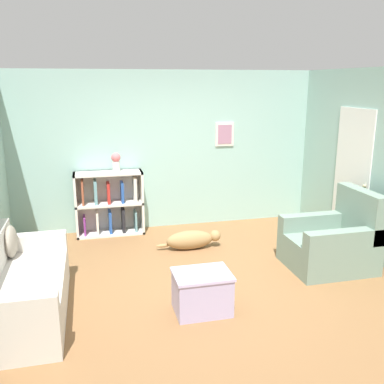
{
  "coord_description": "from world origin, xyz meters",
  "views": [
    {
      "loc": [
        -1.24,
        -4.71,
        2.41
      ],
      "look_at": [
        0.0,
        0.4,
        1.05
      ],
      "focal_mm": 40.0,
      "sensor_mm": 36.0,
      "label": 1
    }
  ],
  "objects_px": {
    "couch": "(20,289)",
    "dog": "(192,240)",
    "coffee_table": "(202,291)",
    "bookshelf": "(110,204)",
    "vase": "(116,161)",
    "recliner_chair": "(333,242)"
  },
  "relations": [
    {
      "from": "couch",
      "to": "dog",
      "type": "relative_size",
      "value": 1.82
    },
    {
      "from": "coffee_table",
      "to": "bookshelf",
      "type": "bearing_deg",
      "value": 106.65
    },
    {
      "from": "couch",
      "to": "vase",
      "type": "bearing_deg",
      "value": 63.25
    },
    {
      "from": "couch",
      "to": "vase",
      "type": "distance_m",
      "value": 2.78
    },
    {
      "from": "bookshelf",
      "to": "recliner_chair",
      "type": "height_order",
      "value": "recliner_chair"
    },
    {
      "from": "bookshelf",
      "to": "recliner_chair",
      "type": "relative_size",
      "value": 1.02
    },
    {
      "from": "couch",
      "to": "dog",
      "type": "xyz_separation_m",
      "value": [
        2.19,
        1.42,
        -0.17
      ]
    },
    {
      "from": "bookshelf",
      "to": "dog",
      "type": "bearing_deg",
      "value": -40.44
    },
    {
      "from": "couch",
      "to": "vase",
      "type": "xyz_separation_m",
      "value": [
        1.19,
        2.36,
        0.89
      ]
    },
    {
      "from": "dog",
      "to": "recliner_chair",
      "type": "bearing_deg",
      "value": -31.9
    },
    {
      "from": "bookshelf",
      "to": "dog",
      "type": "xyz_separation_m",
      "value": [
        1.13,
        -0.96,
        -0.36
      ]
    },
    {
      "from": "coffee_table",
      "to": "vase",
      "type": "bearing_deg",
      "value": 104.3
    },
    {
      "from": "bookshelf",
      "to": "coffee_table",
      "type": "xyz_separation_m",
      "value": [
        0.81,
        -2.72,
        -0.26
      ]
    },
    {
      "from": "couch",
      "to": "recliner_chair",
      "type": "bearing_deg",
      "value": 5.46
    },
    {
      "from": "dog",
      "to": "vase",
      "type": "bearing_deg",
      "value": 136.87
    },
    {
      "from": "couch",
      "to": "recliner_chair",
      "type": "height_order",
      "value": "recliner_chair"
    },
    {
      "from": "recliner_chair",
      "to": "coffee_table",
      "type": "distance_m",
      "value": 2.12
    },
    {
      "from": "recliner_chair",
      "to": "coffee_table",
      "type": "bearing_deg",
      "value": -160.3
    },
    {
      "from": "recliner_chair",
      "to": "vase",
      "type": "height_order",
      "value": "vase"
    },
    {
      "from": "bookshelf",
      "to": "vase",
      "type": "relative_size",
      "value": 3.54
    },
    {
      "from": "couch",
      "to": "dog",
      "type": "height_order",
      "value": "couch"
    },
    {
      "from": "recliner_chair",
      "to": "dog",
      "type": "bearing_deg",
      "value": 148.1
    }
  ]
}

